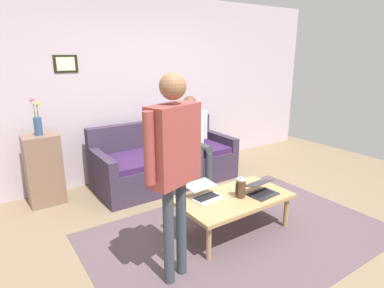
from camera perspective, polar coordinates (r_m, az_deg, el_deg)
ground_plane at (r=3.69m, az=6.83°, el=-14.85°), size 7.68×7.68×0.00m
area_rug at (r=3.62m, az=8.42°, el=-15.51°), size 3.09×2.05×0.01m
back_wall at (r=5.05m, az=-9.39°, el=9.74°), size 7.04×0.11×2.70m
couch at (r=4.80m, az=-4.86°, el=-3.26°), size 2.04×0.90×0.88m
coffee_table at (r=3.51m, az=7.54°, el=-9.85°), size 1.21×0.65×0.40m
laptop_left at (r=3.59m, az=12.17°, el=-8.02°), size 0.33×0.30×0.14m
laptop_center at (r=3.44m, az=2.28°, el=-8.72°), size 0.34×0.36×0.13m
french_press at (r=3.45m, az=8.62°, el=-7.69°), size 0.12×0.10×0.24m
side_shelf at (r=4.48m, az=-24.75°, el=-4.18°), size 0.42×0.32×0.90m
flower_vase at (r=4.32m, az=-25.70°, el=3.49°), size 0.10×0.09×0.46m
person_standing at (r=2.50m, az=-3.24°, el=-1.91°), size 0.60×0.32×1.74m
person_seated at (r=4.67m, az=0.16°, el=1.68°), size 0.55×0.51×1.28m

